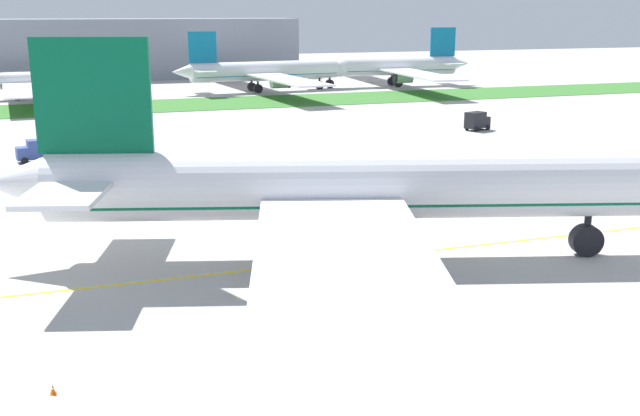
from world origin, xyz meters
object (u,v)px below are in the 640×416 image
object	(u,v)px
ground_crew_marshaller_front	(321,383)
parked_airliner_far_centre	(263,71)
ground_crew_wingwalker_port	(428,402)
parked_airliner_far_left	(26,81)
airliner_foreground	(349,187)
traffic_cone_port_wing	(53,389)
service_truck_fuel_bowser	(477,121)
parked_airliner_far_right	(387,67)
service_truck_baggage_loader	(40,150)

from	to	relation	value
ground_crew_marshaller_front	parked_airliner_far_centre	bearing A→B (deg)	76.50
ground_crew_wingwalker_port	parked_airliner_far_left	bearing A→B (deg)	98.55
airliner_foreground	ground_crew_marshaller_front	world-z (taller)	airliner_foreground
ground_crew_marshaller_front	parked_airliner_far_left	distance (m)	160.24
parked_airliner_far_centre	traffic_cone_port_wing	bearing A→B (deg)	-108.75
ground_crew_marshaller_front	parked_airliner_far_left	xyz separation A→B (m)	(-19.84, 158.97, 3.26)
traffic_cone_port_wing	parked_airliner_far_left	distance (m)	153.69
ground_crew_marshaller_front	parked_airliner_far_centre	distance (m)	161.84
traffic_cone_port_wing	parked_airliner_far_centre	size ratio (longest dim) A/B	0.01
ground_crew_wingwalker_port	traffic_cone_port_wing	size ratio (longest dim) A/B	2.73
service_truck_fuel_bowser	parked_airliner_far_right	bearing A→B (deg)	77.92
ground_crew_marshaller_front	service_truck_baggage_loader	xyz separation A→B (m)	(-15.48, 76.46, 0.59)
traffic_cone_port_wing	parked_airliner_far_left	world-z (taller)	parked_airliner_far_left
service_truck_fuel_bowser	parked_airliner_far_left	xyz separation A→B (m)	(-76.74, 77.04, 2.61)
service_truck_baggage_loader	parked_airliner_far_centre	distance (m)	96.87
ground_crew_marshaller_front	traffic_cone_port_wing	xyz separation A→B (m)	(-13.79, 5.45, -0.77)
ground_crew_marshaller_front	service_truck_baggage_loader	bearing A→B (deg)	101.44
parked_airliner_far_left	ground_crew_marshaller_front	bearing A→B (deg)	-82.89
service_truck_baggage_loader	parked_airliner_far_left	xyz separation A→B (m)	(-4.36, 82.51, 2.67)
traffic_cone_port_wing	parked_airliner_far_left	size ratio (longest dim) A/B	0.01
parked_airliner_far_centre	parked_airliner_far_right	distance (m)	35.92
airliner_foreground	parked_airliner_far_centre	size ratio (longest dim) A/B	1.27
service_truck_baggage_loader	parked_airliner_far_centre	bearing A→B (deg)	56.64
service_truck_baggage_loader	parked_airliner_far_left	bearing A→B (deg)	93.02
ground_crew_wingwalker_port	service_truck_fuel_bowser	distance (m)	100.25
traffic_cone_port_wing	service_truck_baggage_loader	bearing A→B (deg)	91.36
service_truck_baggage_loader	airliner_foreground	bearing A→B (deg)	-64.71
ground_crew_wingwalker_port	parked_airliner_far_centre	size ratio (longest dim) A/B	0.02
service_truck_baggage_loader	service_truck_fuel_bowser	world-z (taller)	service_truck_fuel_bowser
airliner_foreground	ground_crew_wingwalker_port	size ratio (longest dim) A/B	61.65
ground_crew_wingwalker_port	service_truck_fuel_bowser	bearing A→B (deg)	58.55
service_truck_fuel_bowser	parked_airliner_far_right	xyz separation A→B (m)	(16.69, 77.98, 3.69)
airliner_foreground	parked_airliner_far_right	distance (m)	151.53
airliner_foreground	ground_crew_marshaller_front	xyz separation A→B (m)	(-10.09, -22.33, -5.24)
ground_crew_wingwalker_port	service_truck_fuel_bowser	world-z (taller)	service_truck_fuel_bowser
parked_airliner_far_centre	parked_airliner_far_right	xyz separation A→B (m)	(35.83, 2.60, 0.15)
parked_airliner_far_left	parked_airliner_far_right	world-z (taller)	parked_airliner_far_right
traffic_cone_port_wing	service_truck_fuel_bowser	world-z (taller)	service_truck_fuel_bowser
ground_crew_marshaller_front	parked_airliner_far_right	size ratio (longest dim) A/B	0.02
airliner_foreground	parked_airliner_far_left	distance (m)	139.90
parked_airliner_far_left	parked_airliner_far_centre	distance (m)	57.63
airliner_foreground	ground_crew_wingwalker_port	bearing A→B (deg)	-101.97
ground_crew_marshaller_front	service_truck_fuel_bowser	distance (m)	99.76
service_truck_fuel_bowser	parked_airliner_far_centre	xyz separation A→B (m)	(-19.14, 75.38, 3.54)
service_truck_fuel_bowser	traffic_cone_port_wing	bearing A→B (deg)	-132.75
ground_crew_marshaller_front	parked_airliner_far_centre	size ratio (longest dim) A/B	0.02
service_truck_baggage_loader	parked_airliner_far_left	distance (m)	82.67
ground_crew_wingwalker_port	parked_airliner_far_centre	bearing A→B (deg)	78.35
traffic_cone_port_wing	parked_airliner_far_right	xyz separation A→B (m)	(87.38, 154.46, 5.12)
ground_crew_marshaller_front	airliner_foreground	bearing A→B (deg)	65.68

